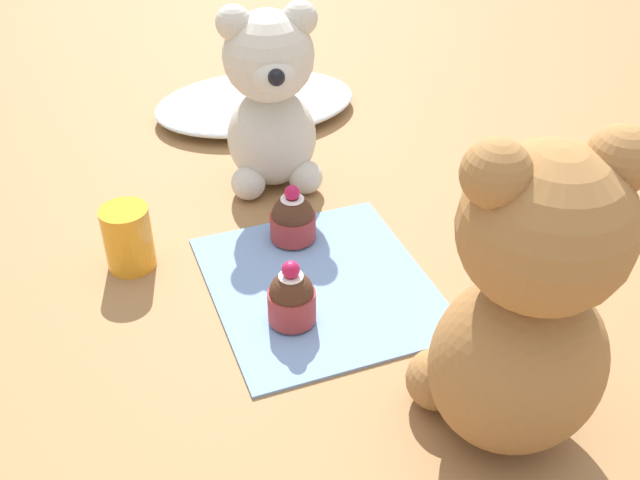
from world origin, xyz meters
TOP-DOWN VIEW (x-y plane):
  - ground_plane at (0.00, 0.00)m, footprint 4.00×4.00m
  - knitted_placemat at (0.00, 0.00)m, footprint 0.21×0.24m
  - tulle_cloth at (0.05, 0.39)m, footprint 0.28×0.20m
  - teddy_bear_cream at (0.02, 0.20)m, footprint 0.12×0.12m
  - teddy_bear_tan at (0.07, -0.22)m, footprint 0.15×0.14m
  - cupcake_near_cream_bear at (0.00, 0.08)m, footprint 0.05×0.05m
  - cupcake_near_tan_bear at (-0.04, -0.04)m, footprint 0.04×0.04m
  - juice_glass at (-0.17, 0.10)m, footprint 0.05×0.05m

SIDE VIEW (x-z plane):
  - ground_plane at x=0.00m, z-range 0.00..0.00m
  - knitted_placemat at x=0.00m, z-range 0.00..0.01m
  - tulle_cloth at x=0.05m, z-range 0.00..0.03m
  - cupcake_near_cream_bear at x=0.00m, z-range 0.00..0.06m
  - cupcake_near_tan_bear at x=-0.04m, z-range 0.00..0.06m
  - juice_glass at x=-0.17m, z-range 0.00..0.07m
  - teddy_bear_cream at x=0.02m, z-range 0.00..0.21m
  - teddy_bear_tan at x=0.07m, z-range -0.01..0.26m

